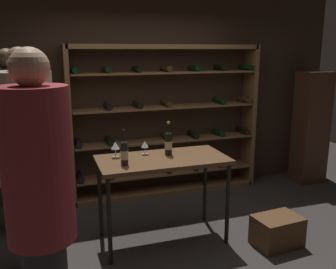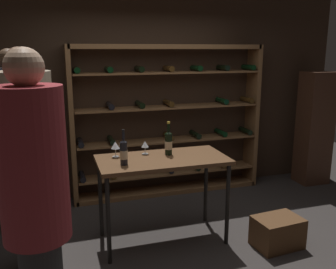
# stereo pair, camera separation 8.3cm
# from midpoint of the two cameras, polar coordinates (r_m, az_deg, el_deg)

# --- Properties ---
(ground_plane) EXTENTS (9.46, 9.46, 0.00)m
(ground_plane) POSITION_cam_midpoint_polar(r_m,az_deg,el_deg) (4.02, 2.86, -17.01)
(ground_plane) COLOR #383330
(back_wall) EXTENTS (5.99, 0.10, 2.84)m
(back_wall) POSITION_cam_midpoint_polar(r_m,az_deg,el_deg) (5.17, -3.64, 6.45)
(back_wall) COLOR #3D2B1E
(back_wall) RESTS_ON ground
(wine_rack) EXTENTS (2.68, 0.32, 2.08)m
(wine_rack) POSITION_cam_midpoint_polar(r_m,az_deg,el_deg) (5.12, 0.57, 2.07)
(wine_rack) COLOR brown
(wine_rack) RESTS_ON ground
(tasting_table) EXTENTS (1.34, 0.67, 0.92)m
(tasting_table) POSITION_cam_midpoint_polar(r_m,az_deg,el_deg) (3.83, -0.24, -4.99)
(tasting_table) COLOR brown
(tasting_table) RESTS_ON ground
(person_bystander_dark_jacket) EXTENTS (0.40, 0.40, 2.02)m
(person_bystander_dark_jacket) POSITION_cam_midpoint_polar(r_m,az_deg,el_deg) (4.30, -22.05, 0.21)
(person_bystander_dark_jacket) COLOR black
(person_bystander_dark_jacket) RESTS_ON ground
(person_guest_blue_shirt) EXTENTS (0.41, 0.42, 2.03)m
(person_guest_blue_shirt) POSITION_cam_midpoint_polar(r_m,az_deg,el_deg) (2.40, -18.92, -9.32)
(person_guest_blue_shirt) COLOR #2B2B2B
(person_guest_blue_shirt) RESTS_ON ground
(person_host_in_suit) EXTENTS (0.51, 0.50, 2.03)m
(person_host_in_suit) POSITION_cam_midpoint_polar(r_m,az_deg,el_deg) (3.44, -20.36, -2.76)
(person_host_in_suit) COLOR #313131
(person_host_in_suit) RESTS_ON ground
(wine_crate) EXTENTS (0.51, 0.38, 0.32)m
(wine_crate) POSITION_cam_midpoint_polar(r_m,az_deg,el_deg) (4.13, 17.14, -14.24)
(wine_crate) COLOR brown
(wine_crate) RESTS_ON ground
(display_cabinet) EXTENTS (0.44, 0.36, 1.70)m
(display_cabinet) POSITION_cam_midpoint_polar(r_m,az_deg,el_deg) (6.00, 22.11, 0.88)
(display_cabinet) COLOR #4C2D1E
(display_cabinet) RESTS_ON ground
(wine_bottle_gold_foil) EXTENTS (0.07, 0.07, 0.35)m
(wine_bottle_gold_foil) POSITION_cam_midpoint_polar(r_m,az_deg,el_deg) (3.57, -6.20, -2.71)
(wine_bottle_gold_foil) COLOR black
(wine_bottle_gold_foil) RESTS_ON tasting_table
(wine_bottle_green_slim) EXTENTS (0.08, 0.08, 0.36)m
(wine_bottle_green_slim) POSITION_cam_midpoint_polar(r_m,az_deg,el_deg) (3.88, 0.69, -1.29)
(wine_bottle_green_slim) COLOR black
(wine_bottle_green_slim) RESTS_ON tasting_table
(wine_glass_stemmed_left) EXTENTS (0.08, 0.08, 0.15)m
(wine_glass_stemmed_left) POSITION_cam_midpoint_polar(r_m,az_deg,el_deg) (3.92, -2.97, -1.58)
(wine_glass_stemmed_left) COLOR silver
(wine_glass_stemmed_left) RESTS_ON tasting_table
(wine_glass_stemmed_right) EXTENTS (0.09, 0.09, 0.16)m
(wine_glass_stemmed_right) POSITION_cam_midpoint_polar(r_m,az_deg,el_deg) (3.83, -7.54, -1.73)
(wine_glass_stemmed_right) COLOR silver
(wine_glass_stemmed_right) RESTS_ON tasting_table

